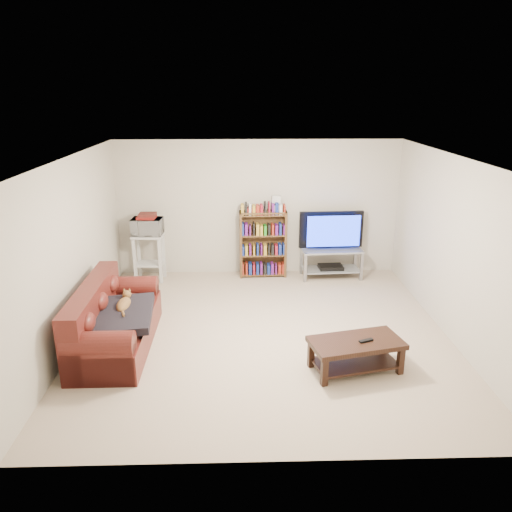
{
  "coord_description": "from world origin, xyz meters",
  "views": [
    {
      "loc": [
        -0.3,
        -6.19,
        3.2
      ],
      "look_at": [
        -0.1,
        0.4,
        1.0
      ],
      "focal_mm": 35.0,
      "sensor_mm": 36.0,
      "label": 1
    }
  ],
  "objects_px": {
    "sofa": "(111,325)",
    "tv_stand": "(331,258)",
    "coffee_table": "(356,350)",
    "bookshelf": "(263,243)"
  },
  "relations": [
    {
      "from": "tv_stand",
      "to": "bookshelf",
      "type": "relative_size",
      "value": 0.9
    },
    {
      "from": "tv_stand",
      "to": "coffee_table",
      "type": "bearing_deg",
      "value": -97.45
    },
    {
      "from": "tv_stand",
      "to": "bookshelf",
      "type": "xyz_separation_m",
      "value": [
        -1.21,
        0.11,
        0.26
      ]
    },
    {
      "from": "sofa",
      "to": "tv_stand",
      "type": "xyz_separation_m",
      "value": [
        3.3,
        2.44,
        0.05
      ]
    },
    {
      "from": "sofa",
      "to": "coffee_table",
      "type": "height_order",
      "value": "sofa"
    },
    {
      "from": "tv_stand",
      "to": "sofa",
      "type": "bearing_deg",
      "value": -146.39
    },
    {
      "from": "coffee_table",
      "to": "bookshelf",
      "type": "xyz_separation_m",
      "value": [
        -0.96,
        3.24,
        0.34
      ]
    },
    {
      "from": "sofa",
      "to": "coffee_table",
      "type": "distance_m",
      "value": 3.13
    },
    {
      "from": "coffee_table",
      "to": "tv_stand",
      "type": "distance_m",
      "value": 3.14
    },
    {
      "from": "sofa",
      "to": "tv_stand",
      "type": "bearing_deg",
      "value": 36.12
    }
  ]
}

